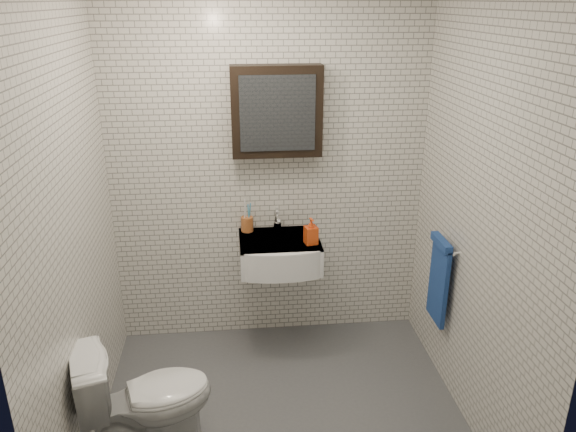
# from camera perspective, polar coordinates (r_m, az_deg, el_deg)

# --- Properties ---
(ground) EXTENTS (2.20, 2.00, 0.01)m
(ground) POSITION_cam_1_polar(r_m,az_deg,el_deg) (3.65, -0.48, -19.62)
(ground) COLOR #505358
(ground) RESTS_ON ground
(room_shell) EXTENTS (2.22, 2.02, 2.51)m
(room_shell) POSITION_cam_1_polar(r_m,az_deg,el_deg) (2.92, -0.56, 2.65)
(room_shell) COLOR silver
(room_shell) RESTS_ON ground
(washbasin) EXTENTS (0.55, 0.50, 0.20)m
(washbasin) POSITION_cam_1_polar(r_m,az_deg,el_deg) (3.86, -0.82, -3.86)
(washbasin) COLOR white
(washbasin) RESTS_ON room_shell
(faucet) EXTENTS (0.06, 0.20, 0.15)m
(faucet) POSITION_cam_1_polar(r_m,az_deg,el_deg) (3.98, -1.08, -0.56)
(faucet) COLOR silver
(faucet) RESTS_ON washbasin
(mirror_cabinet) EXTENTS (0.60, 0.15, 0.60)m
(mirror_cabinet) POSITION_cam_1_polar(r_m,az_deg,el_deg) (3.76, -1.16, 10.56)
(mirror_cabinet) COLOR black
(mirror_cabinet) RESTS_ON room_shell
(towel_rail) EXTENTS (0.09, 0.30, 0.58)m
(towel_rail) POSITION_cam_1_polar(r_m,az_deg,el_deg) (3.76, 15.11, -5.98)
(towel_rail) COLOR silver
(towel_rail) RESTS_ON room_shell
(toothbrush_cup) EXTENTS (0.11, 0.11, 0.23)m
(toothbrush_cup) POSITION_cam_1_polar(r_m,az_deg,el_deg) (3.98, -4.18, -0.74)
(toothbrush_cup) COLOR #A45729
(toothbrush_cup) RESTS_ON washbasin
(soap_bottle) EXTENTS (0.10, 0.10, 0.18)m
(soap_bottle) POSITION_cam_1_polar(r_m,az_deg,el_deg) (3.76, 2.35, -1.54)
(soap_bottle) COLOR orange
(soap_bottle) RESTS_ON washbasin
(toilet) EXTENTS (0.79, 0.59, 0.72)m
(toilet) POSITION_cam_1_polar(r_m,az_deg,el_deg) (3.30, -14.18, -17.57)
(toilet) COLOR white
(toilet) RESTS_ON ground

